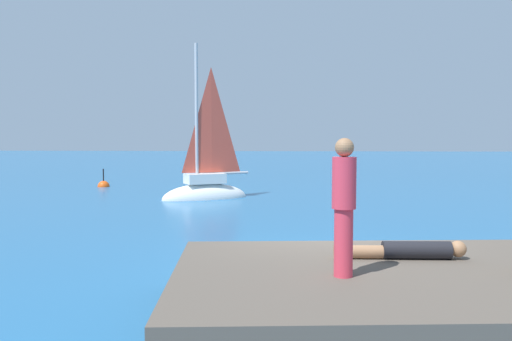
% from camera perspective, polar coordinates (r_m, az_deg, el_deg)
% --- Properties ---
extents(ground_plane, '(160.00, 160.00, 0.00)m').
position_cam_1_polar(ground_plane, '(9.33, 7.87, -10.77)').
color(ground_plane, '#236093').
extents(shore_ledge, '(7.15, 4.32, 0.70)m').
position_cam_1_polar(shore_ledge, '(6.98, 20.65, -12.99)').
color(shore_ledge, brown).
rests_on(shore_ledge, ground).
extents(boulder_seaward, '(1.63, 1.62, 0.80)m').
position_cam_1_polar(boulder_seaward, '(8.75, 13.52, -11.82)').
color(boulder_seaward, '#574E45').
rests_on(boulder_seaward, ground).
extents(sailboat_near, '(3.50, 2.64, 6.41)m').
position_cam_1_polar(sailboat_near, '(19.77, -5.60, -2.09)').
color(sailboat_near, white).
rests_on(sailboat_near, ground).
extents(person_sunbather, '(1.76, 0.27, 0.25)m').
position_cam_1_polar(person_sunbather, '(7.28, 16.28, -8.46)').
color(person_sunbather, black).
rests_on(person_sunbather, shore_ledge).
extents(person_standing, '(0.28, 0.28, 1.62)m').
position_cam_1_polar(person_standing, '(6.09, 9.68, -3.56)').
color(person_standing, '#DB384C').
rests_on(person_standing, shore_ledge).
extents(marker_buoy, '(0.56, 0.56, 1.13)m').
position_cam_1_polar(marker_buoy, '(25.48, -16.47, -1.71)').
color(marker_buoy, '#EA5114').
rests_on(marker_buoy, ground).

